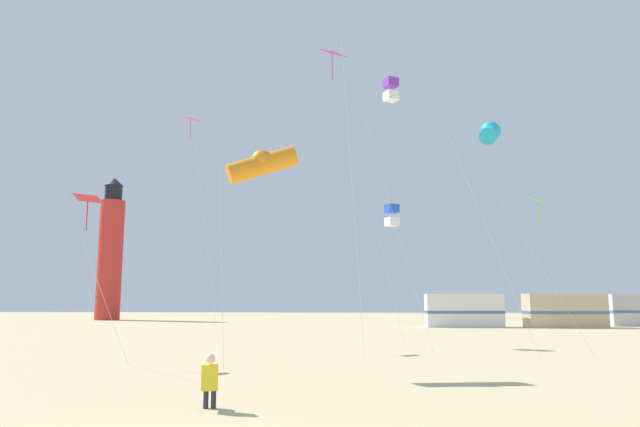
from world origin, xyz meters
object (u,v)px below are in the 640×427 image
object	(u,v)px
kite_diamond_scarlet	(88,203)
kite_box_blue	(392,215)
rv_van_white	(464,311)
kite_tube_orange	(262,164)
kite_diamond_lime	(539,205)
kite_flyer_standing	(210,380)
kite_box_violet	(391,90)
lighthouse_distant	(110,252)
kite_diamond_rainbow	(192,129)
kite_diamond_magenta	(334,67)
rv_van_tan	(564,311)
kite_tube_cyan	(490,133)

from	to	relation	value
kite_diamond_scarlet	kite_box_blue	bearing A→B (deg)	41.07
kite_diamond_scarlet	rv_van_white	bearing A→B (deg)	59.34
kite_tube_orange	kite_diamond_lime	distance (m)	13.88
kite_box_blue	kite_tube_orange	world-z (taller)	kite_tube_orange
kite_diamond_lime	kite_diamond_scarlet	bearing A→B (deg)	-159.46
kite_flyer_standing	kite_box_blue	bearing A→B (deg)	-117.91
kite_flyer_standing	kite_box_violet	world-z (taller)	kite_box_violet
kite_diamond_lime	lighthouse_distant	size ratio (longest dim) A/B	0.42
kite_box_blue	kite_tube_orange	bearing A→B (deg)	-113.29
kite_diamond_rainbow	rv_van_white	size ratio (longest dim) A/B	1.86
kite_diamond_magenta	rv_van_tan	bearing A→B (deg)	58.14
kite_diamond_magenta	kite_diamond_lime	xyz separation A→B (m)	(9.14, 4.50, -5.18)
kite_box_blue	rv_van_tan	distance (m)	25.84
kite_box_violet	kite_diamond_rainbow	bearing A→B (deg)	171.94
kite_diamond_scarlet	lighthouse_distant	xyz separation A→B (m)	(-20.22, 45.00, 2.03)
rv_van_white	lighthouse_distant	bearing A→B (deg)	158.06
kite_box_blue	rv_van_tan	world-z (taller)	kite_box_blue
kite_box_violet	kite_diamond_lime	distance (m)	8.96
kite_diamond_magenta	rv_van_white	size ratio (longest dim) A/B	1.94
rv_van_white	kite_diamond_magenta	bearing A→B (deg)	-109.52
kite_diamond_magenta	kite_diamond_scarlet	distance (m)	11.01
kite_flyer_standing	lighthouse_distant	bearing A→B (deg)	-76.73
kite_diamond_scarlet	rv_van_white	size ratio (longest dim) A/B	0.96
rv_van_white	rv_van_tan	size ratio (longest dim) A/B	0.99
lighthouse_distant	kite_box_violet	bearing A→B (deg)	-49.88
kite_tube_orange	rv_van_tan	size ratio (longest dim) A/B	1.15
kite_tube_cyan	kite_diamond_lime	distance (m)	4.79
kite_diamond_scarlet	kite_diamond_rainbow	bearing A→B (deg)	84.01
kite_tube_orange	rv_van_white	bearing A→B (deg)	70.14
kite_diamond_rainbow	kite_diamond_scarlet	bearing A→B (deg)	-95.99
kite_diamond_rainbow	rv_van_tan	world-z (taller)	kite_diamond_rainbow
kite_diamond_magenta	kite_box_blue	bearing A→B (deg)	71.88
kite_diamond_scarlet	rv_van_white	world-z (taller)	kite_diamond_scarlet
kite_flyer_standing	kite_tube_orange	size ratio (longest dim) A/B	0.15
kite_tube_cyan	rv_van_tan	size ratio (longest dim) A/B	1.51
kite_flyer_standing	lighthouse_distant	distance (m)	60.03
kite_box_violet	kite_diamond_scarlet	size ratio (longest dim) A/B	2.12
kite_tube_cyan	kite_diamond_lime	bearing A→B (deg)	48.35
kite_tube_cyan	kite_flyer_standing	bearing A→B (deg)	-125.57
kite_flyer_standing	kite_diamond_lime	world-z (taller)	kite_diamond_lime
kite_flyer_standing	kite_diamond_lime	bearing A→B (deg)	-140.81
kite_diamond_scarlet	kite_diamond_magenta	bearing A→B (deg)	14.32
kite_flyer_standing	kite_tube_cyan	bearing A→B (deg)	-139.50
lighthouse_distant	rv_van_white	world-z (taller)	lighthouse_distant
kite_flyer_standing	kite_diamond_scarlet	size ratio (longest dim) A/B	0.19
kite_diamond_lime	rv_van_tan	distance (m)	25.61
kite_box_blue	kite_flyer_standing	bearing A→B (deg)	-103.98
kite_diamond_rainbow	rv_van_white	world-z (taller)	kite_diamond_rainbow
kite_diamond_lime	kite_tube_cyan	bearing A→B (deg)	-131.65
kite_box_violet	kite_diamond_lime	size ratio (longest dim) A/B	1.87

